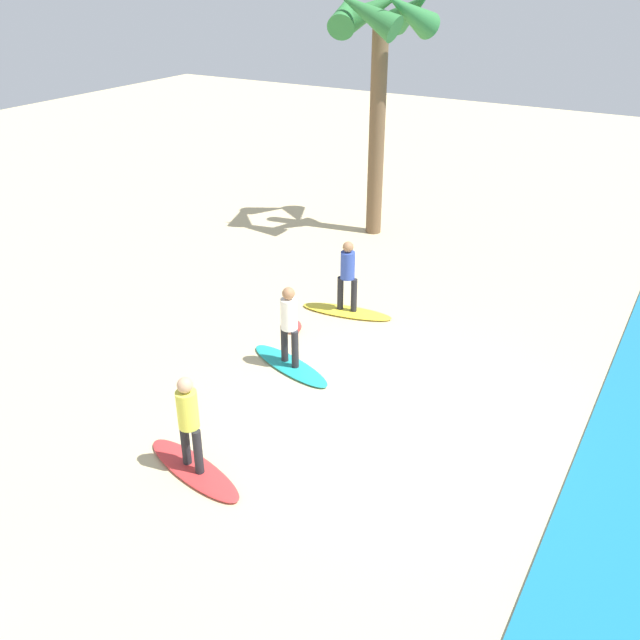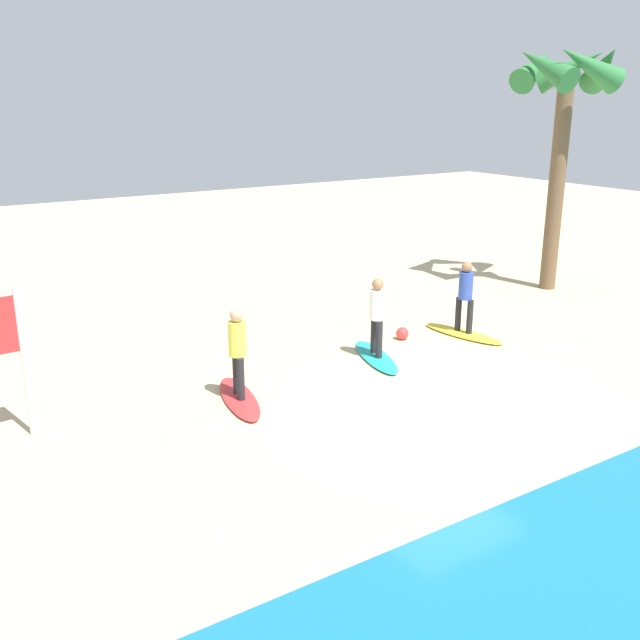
% 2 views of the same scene
% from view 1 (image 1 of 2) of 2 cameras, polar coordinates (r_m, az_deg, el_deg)
% --- Properties ---
extents(ground_plane, '(60.00, 60.00, 0.00)m').
position_cam_1_polar(ground_plane, '(12.22, 6.23, -7.91)').
color(ground_plane, '#CCB789').
extents(surfboard_yellow, '(0.92, 2.17, 0.09)m').
position_cam_1_polar(surfboard_yellow, '(15.52, 2.24, 0.72)').
color(surfboard_yellow, yellow).
rests_on(surfboard_yellow, ground).
extents(surfer_yellow, '(0.32, 0.46, 1.64)m').
position_cam_1_polar(surfer_yellow, '(15.10, 2.31, 4.07)').
color(surfer_yellow, '#232328').
rests_on(surfer_yellow, surfboard_yellow).
extents(surfboard_teal, '(1.17, 2.17, 0.09)m').
position_cam_1_polar(surfboard_teal, '(13.49, -2.50, -3.79)').
color(surfboard_teal, teal).
rests_on(surfboard_teal, ground).
extents(surfer_teal, '(0.32, 0.44, 1.64)m').
position_cam_1_polar(surfer_teal, '(13.00, -2.59, -0.06)').
color(surfer_teal, '#232328').
rests_on(surfer_teal, surfboard_teal).
extents(surfboard_red, '(1.04, 2.17, 0.09)m').
position_cam_1_polar(surfboard_red, '(11.12, -10.44, -12.12)').
color(surfboard_red, red).
rests_on(surfboard_red, ground).
extents(surfer_red, '(0.32, 0.45, 1.64)m').
position_cam_1_polar(surfer_red, '(10.52, -10.90, -7.96)').
color(surfer_red, '#232328').
rests_on(surfer_red, surfboard_red).
extents(palm_tree, '(2.88, 3.03, 6.69)m').
position_cam_1_polar(palm_tree, '(19.23, 5.06, 22.49)').
color(palm_tree, brown).
rests_on(palm_tree, ground).
extents(beach_ball, '(0.29, 0.29, 0.29)m').
position_cam_1_polar(beach_ball, '(14.67, -2.09, -0.54)').
color(beach_ball, '#E53838').
rests_on(beach_ball, ground).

